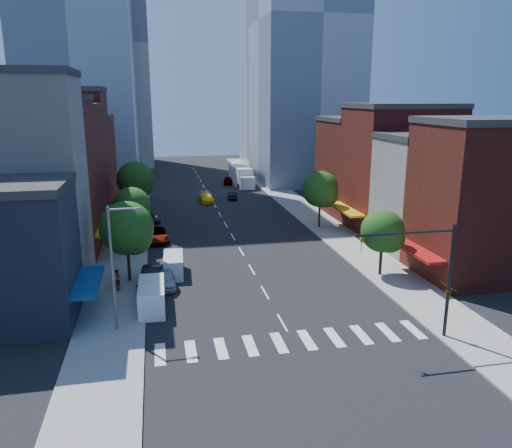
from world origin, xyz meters
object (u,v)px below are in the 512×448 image
Objects in this scene: parked_car_third at (157,235)px; traffic_car_oncoming at (232,195)px; cargo_van_far at (173,265)px; parked_car_front at (165,279)px; pedestrian_near at (118,280)px; taxi at (206,198)px; parked_car_second at (152,277)px; pedestrian_far at (139,296)px; box_truck at (241,177)px; cargo_van_near at (152,297)px; traffic_car_far at (228,180)px; parked_car_rear at (152,217)px.

traffic_car_oncoming is at bearing 57.28° from parked_car_third.
parked_car_third is 1.20× the size of cargo_van_far.
parked_car_front is 14.75m from parked_car_third.
pedestrian_near reaches higher than parked_car_third.
traffic_car_oncoming is at bearing 20.97° from taxi.
parked_car_front is 36.53m from taxi.
parked_car_front is 39.45m from traffic_car_oncoming.
pedestrian_far is (-1.00, -4.74, 0.24)m from parked_car_second.
pedestrian_near is at bearing -116.82° from box_truck.
traffic_car_oncoming is 12.01m from box_truck.
cargo_van_near is 58.82m from traffic_car_far.
box_truck is (7.95, 13.31, 1.02)m from taxi.
cargo_van_near reaches higher than traffic_car_far.
pedestrian_far is at bearing -113.66° from box_truck.
traffic_car_far reaches higher than taxi.
parked_car_front is at bearing -103.29° from taxi.
cargo_van_far is at bearing 76.07° from cargo_van_near.
parked_car_third is 19.07m from pedestrian_far.
cargo_van_near is at bearing -95.92° from parked_car_third.
cargo_van_near is 1.15× the size of traffic_car_far.
traffic_car_oncoming is (12.95, 13.26, 0.01)m from parked_car_rear.
traffic_car_far is at bearing 78.54° from cargo_van_far.
cargo_van_far is (0.83, 2.89, 0.20)m from parked_car_front.
cargo_van_far is at bearing 73.97° from parked_car_front.
pedestrian_far reaches higher than taxi.
cargo_van_far is at bearing -91.44° from parked_car_rear.
parked_car_second is at bearing -126.92° from cargo_van_far.
cargo_van_far is (1.99, -21.50, 0.30)m from parked_car_rear.
pedestrian_near reaches higher than taxi.
cargo_van_near is 1.01× the size of taxi.
parked_car_front is 4.04m from pedestrian_near.
traffic_car_far is at bearing -89.99° from traffic_car_oncoming.
traffic_car_far is (13.85, 37.52, -0.01)m from parked_car_third.
traffic_car_oncoming is at bearing 77.59° from parked_car_second.
cargo_van_near reaches higher than pedestrian_far.
taxi is at bearing 81.47° from cargo_van_far.
parked_car_third is 1.24× the size of traffic_car_far.
taxi is at bearing 83.27° from parked_car_second.
taxi is at bearing 78.82° from cargo_van_near.
cargo_van_near is at bearing 83.40° from traffic_car_far.
cargo_van_far is at bearing 149.53° from pedestrian_far.
parked_car_front is at bearing -103.29° from cargo_van_far.
cargo_van_near is at bearing -138.96° from pedestrian_near.
traffic_car_far is at bearing 68.55° from taxi.
cargo_van_near is 56.33m from box_truck.
parked_car_second is at bearing 82.03° from traffic_car_far.
parked_car_rear is 1.02× the size of traffic_car_far.
pedestrian_near is (-2.83, 4.34, 0.04)m from cargo_van_near.
pedestrian_far is at bearing -98.97° from parked_car_third.
traffic_car_oncoming is 44.18m from pedestrian_far.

